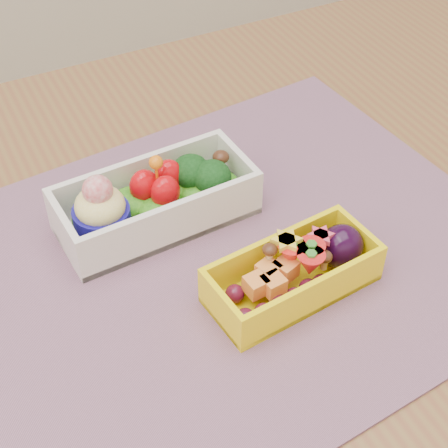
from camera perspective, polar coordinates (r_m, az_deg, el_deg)
name	(u,v)px	position (r m, az deg, el deg)	size (l,w,h in m)	color
table	(258,325)	(0.72, 2.80, -8.13)	(1.20, 0.80, 0.75)	brown
placemat	(219,261)	(0.64, -0.40, -2.98)	(0.53, 0.40, 0.00)	gray
bento_white	(155,201)	(0.66, -5.60, 1.88)	(0.19, 0.09, 0.08)	silver
bento_yellow	(296,271)	(0.60, 5.84, -3.83)	(0.15, 0.08, 0.05)	yellow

